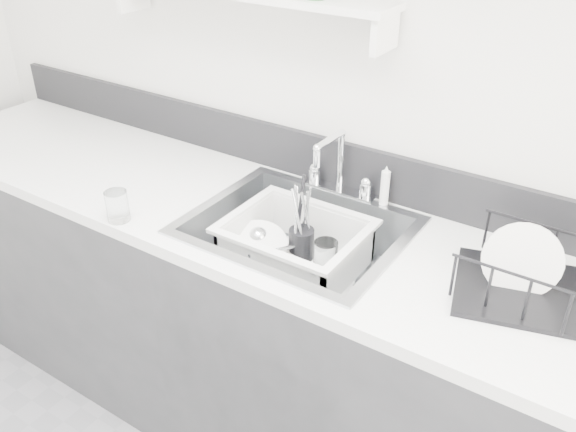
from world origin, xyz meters
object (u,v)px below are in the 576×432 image
Objects in this scene: wash_tub at (295,247)px; dish_rack at (541,273)px; sink at (297,251)px; counter_run at (296,342)px.

wash_tub is 1.06× the size of dish_rack.
sink is at bearing -42.15° from wash_tub.
dish_rack reaches higher than sink.
wash_tub is (-0.01, 0.01, 0.00)m from sink.
sink is at bearing 0.00° from counter_run.
dish_rack is at bearing 4.06° from sink.
wash_tub is at bearing 167.52° from dish_rack.
wash_tub is 0.71m from dish_rack.
dish_rack reaches higher than counter_run.
dish_rack is at bearing 4.06° from counter_run.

